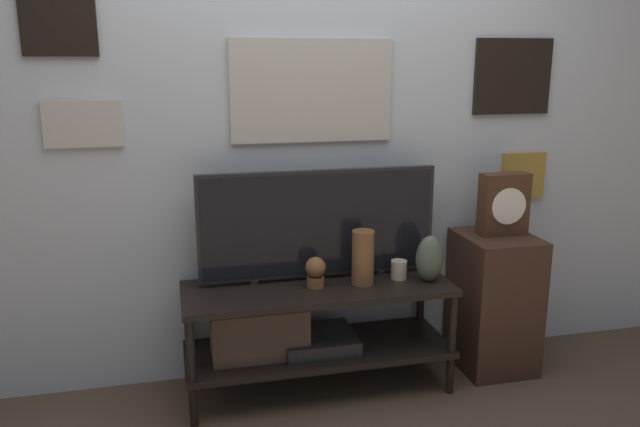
% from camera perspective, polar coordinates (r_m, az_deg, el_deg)
% --- Properties ---
extents(ground_plane, '(12.00, 12.00, 0.00)m').
position_cam_1_polar(ground_plane, '(3.05, 1.06, -18.00)').
color(ground_plane, '#4C3D2D').
extents(wall_back, '(6.40, 0.08, 2.70)m').
position_cam_1_polar(wall_back, '(3.13, -1.37, 9.21)').
color(wall_back, '#B2BCC6').
rests_on(wall_back, ground_plane).
extents(media_console, '(1.31, 0.46, 0.54)m').
position_cam_1_polar(media_console, '(3.10, -2.19, -10.26)').
color(media_console, black).
rests_on(media_console, ground_plane).
extents(television, '(1.18, 0.05, 0.55)m').
position_cam_1_polar(television, '(3.05, -0.12, -0.92)').
color(television, black).
rests_on(television, media_console).
extents(vase_urn_stoneware, '(0.14, 0.11, 0.23)m').
position_cam_1_polar(vase_urn_stoneware, '(3.11, 10.00, -4.08)').
color(vase_urn_stoneware, '#4C5647').
rests_on(vase_urn_stoneware, media_console).
extents(vase_tall_ceramic, '(0.11, 0.11, 0.27)m').
position_cam_1_polar(vase_tall_ceramic, '(3.03, 3.94, -4.04)').
color(vase_tall_ceramic, brown).
rests_on(vase_tall_ceramic, media_console).
extents(candle_jar, '(0.08, 0.08, 0.09)m').
position_cam_1_polar(candle_jar, '(3.15, 7.22, -5.11)').
color(candle_jar, '#C1B29E').
rests_on(candle_jar, media_console).
extents(decorative_bust, '(0.10, 0.10, 0.15)m').
position_cam_1_polar(decorative_bust, '(3.00, -0.41, -5.29)').
color(decorative_bust, brown).
rests_on(decorative_bust, media_console).
extents(side_table, '(0.37, 0.42, 0.73)m').
position_cam_1_polar(side_table, '(3.46, 15.57, -7.75)').
color(side_table, '#382319').
rests_on(side_table, ground_plane).
extents(mantel_clock, '(0.25, 0.11, 0.32)m').
position_cam_1_polar(mantel_clock, '(3.34, 16.45, 0.83)').
color(mantel_clock, '#422819').
rests_on(mantel_clock, side_table).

